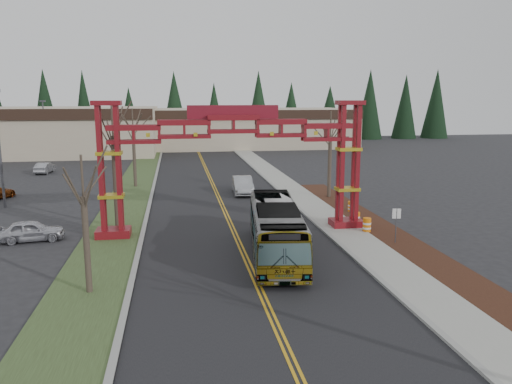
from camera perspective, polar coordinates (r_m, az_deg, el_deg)
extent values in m
plane|color=black|center=(17.82, 4.68, -19.94)|extent=(200.00, 200.00, 0.00)
cube|color=black|center=(41.05, -3.66, -2.05)|extent=(12.00, 110.00, 0.02)
cube|color=gold|center=(41.04, -3.83, -2.04)|extent=(0.12, 100.00, 0.01)
cube|color=gold|center=(41.06, -3.49, -2.03)|extent=(0.12, 100.00, 0.01)
cube|color=gray|center=(42.05, 4.71, -1.67)|extent=(0.30, 110.00, 0.15)
cube|color=gray|center=(42.42, 6.62, -1.60)|extent=(2.60, 110.00, 0.14)
cube|color=black|center=(29.91, 19.38, -7.45)|extent=(2.60, 50.00, 0.12)
cube|color=#334221|center=(41.09, -14.84, -2.34)|extent=(4.00, 110.00, 0.08)
cube|color=gray|center=(40.93, -12.27, -2.23)|extent=(0.30, 110.00, 0.15)
cube|color=maroon|center=(34.27, -15.97, -4.54)|extent=(2.20, 1.60, 0.60)
cube|color=maroon|center=(33.16, -17.36, 2.48)|extent=(0.28, 0.28, 8.00)
cube|color=maroon|center=(33.02, -15.47, 2.55)|extent=(0.28, 0.28, 8.00)
cube|color=maroon|center=(33.85, -17.20, 2.65)|extent=(0.28, 0.28, 8.00)
cube|color=maroon|center=(33.71, -15.35, 2.71)|extent=(0.28, 0.28, 8.00)
cube|color=gold|center=(33.72, -16.19, -0.43)|extent=(1.60, 1.10, 0.22)
cube|color=gold|center=(33.31, -16.44, 4.30)|extent=(1.60, 1.10, 0.22)
cube|color=maroon|center=(33.13, -16.73, 9.72)|extent=(1.80, 1.20, 0.30)
cube|color=maroon|center=(36.00, 10.25, -3.56)|extent=(2.20, 1.60, 0.60)
cube|color=maroon|center=(34.69, 9.82, 3.15)|extent=(0.28, 0.28, 8.00)
cube|color=maroon|center=(35.06, 11.53, 3.17)|extent=(0.28, 0.28, 8.00)
cube|color=maroon|center=(35.34, 9.46, 3.31)|extent=(0.28, 0.28, 8.00)
cube|color=maroon|center=(35.71, 11.13, 3.32)|extent=(0.28, 0.28, 8.00)
cube|color=gold|center=(35.47, 10.39, 0.36)|extent=(1.60, 1.10, 0.22)
cube|color=gold|center=(35.08, 10.54, 4.86)|extent=(1.60, 1.10, 0.22)
cube|color=maroon|center=(34.91, 10.72, 10.01)|extent=(1.80, 1.20, 0.30)
cube|color=maroon|center=(33.11, -2.63, 7.99)|extent=(16.00, 0.90, 1.00)
cube|color=maroon|center=(33.17, -2.61, 6.43)|extent=(16.00, 0.90, 0.60)
cube|color=maroon|center=(33.09, -2.64, 9.11)|extent=(6.00, 0.25, 0.90)
cube|color=tan|center=(90.89, -26.09, 6.29)|extent=(46.00, 22.00, 7.50)
cube|color=tan|center=(96.02, -0.91, 7.40)|extent=(38.00, 20.00, 7.00)
cube|color=black|center=(85.92, 0.07, 8.81)|extent=(38.00, 0.40, 1.60)
cone|color=black|center=(112.23, -27.22, 8.25)|extent=(5.60, 5.60, 13.00)
cylinder|color=#382D26|center=(112.51, -26.97, 5.35)|extent=(0.80, 0.80, 1.60)
cone|color=black|center=(109.94, -22.97, 8.55)|extent=(5.60, 5.60, 13.00)
cylinder|color=#382D26|center=(110.22, -22.75, 5.60)|extent=(0.80, 0.80, 1.60)
cone|color=black|center=(108.27, -18.55, 8.82)|extent=(5.60, 5.60, 13.00)
cylinder|color=#382D26|center=(108.55, -18.37, 5.82)|extent=(0.80, 0.80, 1.60)
cone|color=black|center=(107.25, -14.01, 9.04)|extent=(5.60, 5.60, 13.00)
cylinder|color=#382D26|center=(107.53, -13.87, 6.01)|extent=(0.80, 0.80, 1.60)
cone|color=black|center=(106.89, -9.41, 9.21)|extent=(5.60, 5.60, 13.00)
cylinder|color=#382D26|center=(107.18, -9.31, 6.16)|extent=(0.80, 0.80, 1.60)
cone|color=black|center=(107.21, -4.80, 9.32)|extent=(5.60, 5.60, 13.00)
cylinder|color=#382D26|center=(107.50, -4.75, 6.28)|extent=(0.80, 0.80, 1.60)
cone|color=black|center=(108.20, -0.25, 9.37)|extent=(5.60, 5.60, 13.00)
cylinder|color=#382D26|center=(108.49, -0.25, 6.36)|extent=(0.80, 0.80, 1.60)
cone|color=black|center=(109.84, 4.20, 9.36)|extent=(5.60, 5.60, 13.00)
cylinder|color=#382D26|center=(110.12, 4.15, 6.39)|extent=(0.80, 0.80, 1.60)
cone|color=black|center=(112.10, 8.48, 9.30)|extent=(5.60, 5.60, 13.00)
cylinder|color=#382D26|center=(112.38, 8.40, 6.39)|extent=(0.80, 0.80, 1.60)
cone|color=black|center=(114.95, 12.58, 9.19)|extent=(5.60, 5.60, 13.00)
cylinder|color=#382D26|center=(115.22, 12.46, 6.36)|extent=(0.80, 0.80, 1.60)
cone|color=black|center=(118.34, 16.45, 9.05)|extent=(5.60, 5.60, 13.00)
cylinder|color=#382D26|center=(118.60, 16.31, 6.30)|extent=(0.80, 0.80, 1.60)
cone|color=black|center=(122.23, 20.10, 8.88)|extent=(5.60, 5.60, 13.00)
cylinder|color=#382D26|center=(122.48, 19.92, 6.22)|extent=(0.80, 0.80, 1.60)
imported|color=#ABADB3|center=(28.96, 2.27, -4.31)|extent=(4.00, 11.52, 3.14)
imported|color=#A5A8AD|center=(47.73, -1.54, 0.78)|extent=(1.96, 5.13, 1.67)
imported|color=#B5B5BE|center=(35.17, -24.31, -4.05)|extent=(4.22, 2.18, 1.37)
imported|color=#9B9BA2|center=(66.15, -23.00, 2.56)|extent=(1.70, 4.10, 1.32)
cylinder|color=#382D26|center=(24.54, -18.79, -5.83)|extent=(0.29, 0.29, 4.66)
cylinder|color=#382D26|center=(23.85, -19.26, 1.66)|extent=(0.11, 0.11, 2.00)
cylinder|color=#382D26|center=(36.00, -15.77, 1.02)|extent=(0.33, 0.33, 6.52)
cylinder|color=#382D26|center=(35.56, -16.13, 7.86)|extent=(0.12, 0.12, 2.28)
cylinder|color=#382D26|center=(52.62, -13.73, 3.70)|extent=(0.33, 0.33, 5.84)
cylinder|color=#382D26|center=(52.30, -13.93, 8.01)|extent=(0.12, 0.12, 2.29)
cylinder|color=#382D26|center=(45.90, 8.40, 2.81)|extent=(0.34, 0.34, 5.69)
cylinder|color=#382D26|center=(45.54, 8.54, 7.68)|extent=(0.13, 0.13, 2.33)
cylinder|color=#3F3F44|center=(46.30, -27.24, 4.21)|extent=(0.21, 0.21, 9.54)
cylinder|color=#3F3F44|center=(78.74, -22.99, 6.37)|extent=(0.19, 0.19, 8.51)
cube|color=#3F3F44|center=(78.59, -23.22, 9.53)|extent=(0.76, 0.38, 0.24)
cylinder|color=#3F3F44|center=(32.42, 15.70, -3.83)|extent=(0.06, 0.06, 2.30)
cube|color=white|center=(32.23, 15.78, -2.39)|extent=(0.52, 0.12, 0.63)
cylinder|color=orange|center=(34.78, 12.55, -3.76)|extent=(0.55, 0.55, 1.06)
cylinder|color=white|center=(34.74, 12.56, -3.51)|extent=(0.57, 0.57, 0.13)
cylinder|color=white|center=(34.82, 12.54, -4.02)|extent=(0.57, 0.57, 0.13)
cylinder|color=orange|center=(36.61, 11.38, -3.04)|extent=(0.52, 0.52, 1.00)
cylinder|color=white|center=(36.57, 11.39, -2.81)|extent=(0.54, 0.54, 0.12)
cylinder|color=white|center=(36.64, 11.37, -3.27)|extent=(0.54, 0.54, 0.12)
cylinder|color=orange|center=(40.65, 10.80, -1.70)|extent=(0.48, 0.48, 0.93)
cylinder|color=white|center=(40.62, 10.81, -1.51)|extent=(0.50, 0.50, 0.11)
cylinder|color=white|center=(40.68, 10.80, -1.89)|extent=(0.50, 0.50, 0.11)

